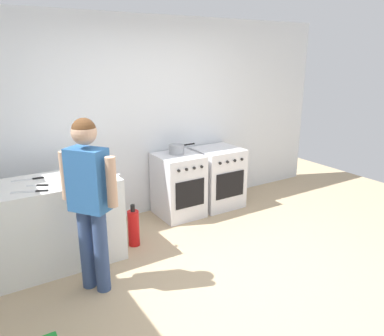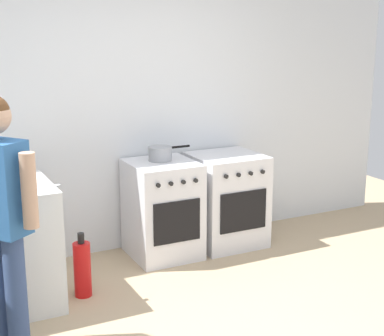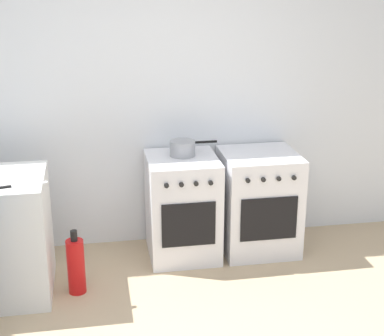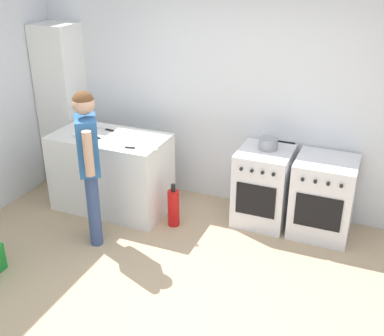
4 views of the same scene
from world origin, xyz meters
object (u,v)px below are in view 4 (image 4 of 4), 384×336
object	(u,v)px
oven_right	(323,197)
knife_carving	(81,140)
fire_extinguisher	(174,208)
knife_bread	(140,148)
knife_chef	(104,129)
oven_left	(263,186)
larder_cabinet	(63,105)
pot	(269,143)
knife_paring	(96,137)
person	(88,156)

from	to	relation	value
oven_right	knife_carving	bearing A→B (deg)	-166.87
fire_extinguisher	oven_right	bearing A→B (deg)	17.49
knife_bread	knife_chef	bearing A→B (deg)	151.46
oven_left	knife_bread	size ratio (longest dim) A/B	2.44
knife_chef	larder_cabinet	size ratio (longest dim) A/B	0.16
pot	knife_chef	size ratio (longest dim) A/B	1.24
oven_left	knife_carving	world-z (taller)	knife_carving
knife_paring	knife_chef	bearing A→B (deg)	101.32
oven_left	person	size ratio (longest dim) A/B	0.53
oven_left	fire_extinguisher	xyz separation A→B (m)	(-0.87, -0.48, -0.21)
knife_bread	knife_chef	distance (m)	0.75
oven_right	pot	bearing A→B (deg)	174.67
knife_bread	larder_cabinet	world-z (taller)	larder_cabinet
knife_bread	knife_chef	xyz separation A→B (m)	(-0.66, 0.36, 0.00)
pot	fire_extinguisher	distance (m)	1.25
knife_chef	person	distance (m)	0.92
knife_chef	fire_extinguisher	xyz separation A→B (m)	(1.00, -0.27, -0.69)
oven_left	oven_right	xyz separation A→B (m)	(0.65, 0.00, 0.00)
knife_carving	larder_cabinet	world-z (taller)	larder_cabinet
oven_right	knife_chef	xyz separation A→B (m)	(-2.51, -0.21, 0.48)
oven_left	larder_cabinet	world-z (taller)	larder_cabinet
person	fire_extinguisher	size ratio (longest dim) A/B	3.24
knife_paring	knife_carving	bearing A→B (deg)	-125.01
knife_carving	oven_right	bearing A→B (deg)	13.13
oven_right	knife_bread	size ratio (longest dim) A/B	2.44
person	oven_right	bearing A→B (deg)	26.14
pot	knife_bread	xyz separation A→B (m)	(-1.22, -0.63, -0.01)
person	fire_extinguisher	bearing A→B (deg)	42.28
oven_left	pot	distance (m)	0.49
larder_cabinet	knife_paring	bearing A→B (deg)	-33.95
knife_paring	fire_extinguisher	bearing A→B (deg)	-1.11
knife_paring	oven_left	bearing A→B (deg)	14.20
knife_paring	larder_cabinet	xyz separation A→B (m)	(-0.83, 0.56, 0.09)
oven_left	larder_cabinet	size ratio (longest dim) A/B	0.42
person	larder_cabinet	xyz separation A→B (m)	(-1.14, 1.16, 0.04)
knife_chef	fire_extinguisher	world-z (taller)	knife_chef
oven_right	larder_cabinet	distance (m)	3.35
knife_paring	knife_carving	world-z (taller)	same
knife_paring	knife_chef	size ratio (longest dim) A/B	0.64
fire_extinguisher	larder_cabinet	bearing A→B (deg)	161.95
knife_paring	larder_cabinet	distance (m)	1.01
knife_paring	fire_extinguisher	distance (m)	1.17
knife_bread	oven_left	bearing A→B (deg)	25.44
knife_bread	fire_extinguisher	distance (m)	0.77
knife_chef	oven_left	bearing A→B (deg)	6.49
knife_bread	person	world-z (taller)	person
knife_paring	fire_extinguisher	xyz separation A→B (m)	(0.95, -0.02, -0.69)
knife_paring	knife_chef	xyz separation A→B (m)	(-0.05, 0.25, -0.00)
pot	knife_paring	xyz separation A→B (m)	(-1.83, -0.52, -0.01)
knife_carving	pot	bearing A→B (deg)	18.82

